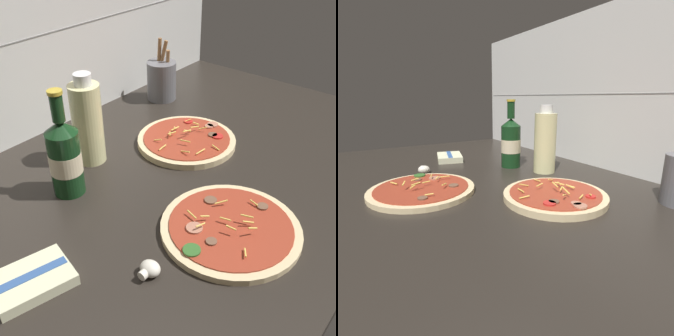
% 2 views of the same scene
% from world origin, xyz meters
% --- Properties ---
extents(counter_slab, '(1.60, 0.90, 0.03)m').
position_xyz_m(counter_slab, '(0.00, 0.00, 0.01)').
color(counter_slab, '#28231E').
rests_on(counter_slab, ground).
extents(tile_backsplash, '(1.60, 0.01, 0.60)m').
position_xyz_m(tile_backsplash, '(0.00, 0.45, 0.30)').
color(tile_backsplash, white).
rests_on(tile_backsplash, ground).
extents(pizza_near, '(0.29, 0.29, 0.04)m').
position_xyz_m(pizza_near, '(-0.02, -0.20, 0.03)').
color(pizza_near, beige).
rests_on(pizza_near, counter_slab).
extents(pizza_far, '(0.27, 0.27, 0.04)m').
position_xyz_m(pizza_far, '(0.22, 0.08, 0.04)').
color(pizza_far, beige).
rests_on(pizza_far, counter_slab).
extents(beer_bottle, '(0.08, 0.08, 0.26)m').
position_xyz_m(beer_bottle, '(-0.14, 0.17, 0.12)').
color(beer_bottle, '#143819').
rests_on(beer_bottle, counter_slab).
extents(oil_bottle, '(0.08, 0.08, 0.24)m').
position_xyz_m(oil_bottle, '(-0.01, 0.23, 0.13)').
color(oil_bottle, beige).
rests_on(oil_bottle, counter_slab).
extents(mushroom_left, '(0.04, 0.04, 0.03)m').
position_xyz_m(mushroom_left, '(-0.21, -0.15, 0.04)').
color(mushroom_left, white).
rests_on(mushroom_left, counter_slab).
extents(utensil_crock, '(0.10, 0.10, 0.20)m').
position_xyz_m(utensil_crock, '(0.41, 0.33, 0.09)').
color(utensil_crock, slate).
rests_on(utensil_crock, counter_slab).
extents(dish_towel, '(0.16, 0.13, 0.03)m').
position_xyz_m(dish_towel, '(-0.37, 0.00, 0.04)').
color(dish_towel, beige).
rests_on(dish_towel, counter_slab).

